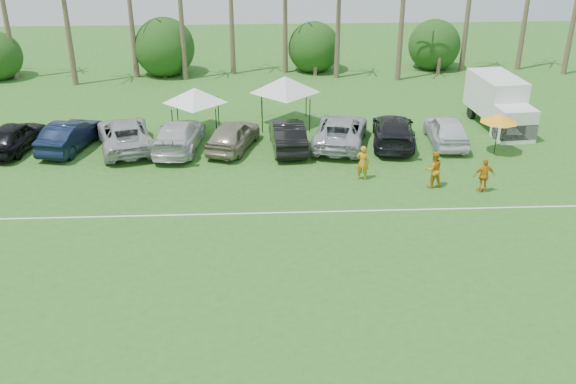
{
  "coord_description": "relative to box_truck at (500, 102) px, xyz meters",
  "views": [
    {
      "loc": [
        1.3,
        -12.45,
        13.61
      ],
      "look_at": [
        2.56,
        12.86,
        1.6
      ],
      "focal_mm": 40.0,
      "sensor_mm": 36.0,
      "label": 1
    }
  ],
  "objects": [
    {
      "name": "parked_car_4",
      "position": [
        -16.47,
        -2.91,
        -0.81
      ],
      "size": [
        3.44,
        5.32,
        1.69
      ],
      "primitive_type": "imported",
      "rotation": [
        0.0,
        0.0,
        2.82
      ],
      "color": "gray",
      "rests_on": "ground"
    },
    {
      "name": "canopy_tent_right",
      "position": [
        -13.31,
        1.2,
        1.47
      ],
      "size": [
        4.49,
        4.49,
        3.64
      ],
      "color": "black",
      "rests_on": "ground"
    },
    {
      "name": "sideline_player_b",
      "position": [
        -6.34,
        -8.67,
        -0.7
      ],
      "size": [
        1.04,
        0.88,
        1.91
      ],
      "primitive_type": "imported",
      "rotation": [
        0.0,
        0.0,
        3.33
      ],
      "color": "orange",
      "rests_on": "ground"
    },
    {
      "name": "sideline_player_c",
      "position": [
        -4.0,
        -9.39,
        -0.76
      ],
      "size": [
        1.06,
        0.49,
        1.77
      ],
      "primitive_type": "imported",
      "rotation": [
        0.0,
        0.0,
        3.2
      ],
      "color": "orange",
      "rests_on": "ground"
    },
    {
      "name": "parked_car_2",
      "position": [
        -22.7,
        -2.53,
        -0.81
      ],
      "size": [
        4.38,
        6.61,
        1.69
      ],
      "primitive_type": "imported",
      "rotation": [
        0.0,
        0.0,
        3.42
      ],
      "color": "#A8A8A8",
      "rests_on": "ground"
    },
    {
      "name": "canopy_tent_left",
      "position": [
        -18.81,
        0.08,
        1.13
      ],
      "size": [
        4.01,
        4.01,
        3.25
      ],
      "color": "black",
      "rests_on": "ground"
    },
    {
      "name": "market_umbrella",
      "position": [
        -1.65,
        -4.36,
        0.45
      ],
      "size": [
        2.1,
        2.1,
        2.34
      ],
      "color": "black",
      "rests_on": "ground"
    },
    {
      "name": "parked_car_1",
      "position": [
        -25.81,
        -2.48,
        -0.81
      ],
      "size": [
        2.87,
        5.38,
        1.69
      ],
      "primitive_type": "imported",
      "rotation": [
        0.0,
        0.0,
        2.92
      ],
      "color": "black",
      "rests_on": "ground"
    },
    {
      "name": "parked_car_6",
      "position": [
        -10.25,
        -2.6,
        -0.81
      ],
      "size": [
        4.1,
        6.54,
        1.69
      ],
      "primitive_type": "imported",
      "rotation": [
        0.0,
        0.0,
        2.91
      ],
      "color": "#A8ACB1",
      "rests_on": "ground"
    },
    {
      "name": "parked_car_5",
      "position": [
        -13.36,
        -3.06,
        -0.81
      ],
      "size": [
        2.11,
        5.22,
        1.69
      ],
      "primitive_type": "imported",
      "rotation": [
        0.0,
        0.0,
        3.21
      ],
      "color": "black",
      "rests_on": "ground"
    },
    {
      "name": "field_lines",
      "position": [
        -16.34,
        -17.17,
        -1.64
      ],
      "size": [
        80.0,
        12.1,
        0.01
      ],
      "color": "white",
      "rests_on": "ground"
    },
    {
      "name": "parked_car_3",
      "position": [
        -19.59,
        -2.85,
        -0.81
      ],
      "size": [
        2.95,
        6.02,
        1.69
      ],
      "primitive_type": "imported",
      "rotation": [
        0.0,
        0.0,
        3.04
      ],
      "color": "silver",
      "rests_on": "ground"
    },
    {
      "name": "parked_car_8",
      "position": [
        -4.02,
        -2.68,
        -0.81
      ],
      "size": [
        2.27,
        5.06,
        1.69
      ],
      "primitive_type": "imported",
      "rotation": [
        0.0,
        0.0,
        3.08
      ],
      "color": "white",
      "rests_on": "ground"
    },
    {
      "name": "bush_tree_1",
      "position": [
        -22.34,
        13.83,
        0.15
      ],
      "size": [
        4.0,
        4.0,
        4.0
      ],
      "color": "brown",
      "rests_on": "ground"
    },
    {
      "name": "parked_car_7",
      "position": [
        -7.13,
        -2.58,
        -0.81
      ],
      "size": [
        3.24,
        6.11,
        1.69
      ],
      "primitive_type": "imported",
      "rotation": [
        0.0,
        0.0,
        2.99
      ],
      "color": "black",
      "rests_on": "ground"
    },
    {
      "name": "parked_car_0",
      "position": [
        -28.93,
        -2.55,
        -0.81
      ],
      "size": [
        2.86,
        5.23,
        1.69
      ],
      "primitive_type": "imported",
      "rotation": [
        0.0,
        0.0,
        2.96
      ],
      "color": "black",
      "rests_on": "ground"
    },
    {
      "name": "bush_tree_2",
      "position": [
        -10.34,
        13.83,
        0.15
      ],
      "size": [
        4.0,
        4.0,
        4.0
      ],
      "color": "brown",
      "rests_on": "ground"
    },
    {
      "name": "box_truck",
      "position": [
        0.0,
        0.0,
        0.0
      ],
      "size": [
        2.72,
        6.14,
        3.08
      ],
      "rotation": [
        0.0,
        0.0,
        0.08
      ],
      "color": "white",
      "rests_on": "ground"
    },
    {
      "name": "sideline_player_a",
      "position": [
        -9.71,
        -7.53,
        -0.74
      ],
      "size": [
        0.77,
        0.61,
        1.82
      ],
      "primitive_type": "imported",
      "rotation": [
        0.0,
        0.0,
        2.84
      ],
      "color": "orange",
      "rests_on": "ground"
    },
    {
      "name": "bush_tree_3",
      "position": [
        -0.34,
        13.83,
        0.15
      ],
      "size": [
        4.0,
        4.0,
        4.0
      ],
      "color": "brown",
      "rests_on": "ground"
    }
  ]
}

